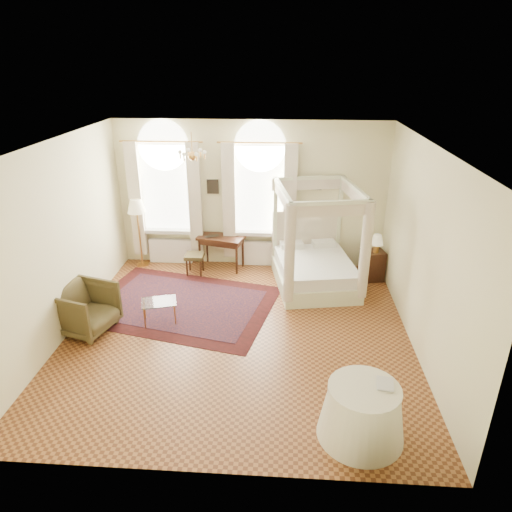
{
  "coord_description": "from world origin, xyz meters",
  "views": [
    {
      "loc": [
        0.79,
        -6.85,
        4.51
      ],
      "look_at": [
        0.29,
        0.4,
        1.32
      ],
      "focal_mm": 32.0,
      "sensor_mm": 36.0,
      "label": 1
    }
  ],
  "objects": [
    {
      "name": "canopy_bed",
      "position": [
        1.44,
        1.92,
        0.49
      ],
      "size": [
        1.94,
        2.24,
        2.15
      ],
      "color": "beige",
      "rests_on": "ground"
    },
    {
      "name": "window_right",
      "position": [
        0.2,
        2.87,
        1.49
      ],
      "size": [
        1.62,
        0.27,
        3.29
      ],
      "color": "white",
      "rests_on": "room_walls"
    },
    {
      "name": "ground",
      "position": [
        0.0,
        0.0,
        0.0
      ],
      "size": [
        6.0,
        6.0,
        0.0
      ],
      "primitive_type": "plane",
      "color": "brown",
      "rests_on": "ground"
    },
    {
      "name": "room_walls",
      "position": [
        0.0,
        0.0,
        1.98
      ],
      "size": [
        6.0,
        6.0,
        6.0
      ],
      "color": "beige",
      "rests_on": "ground"
    },
    {
      "name": "oriental_rug",
      "position": [
        -1.23,
        0.92,
        0.01
      ],
      "size": [
        4.0,
        3.26,
        0.01
      ],
      "color": "#441110",
      "rests_on": "ground"
    },
    {
      "name": "armchair",
      "position": [
        -2.7,
        -0.09,
        0.43
      ],
      "size": [
        1.16,
        1.15,
        0.86
      ],
      "primitive_type": "imported",
      "rotation": [
        0.0,
        0.0,
        1.28
      ],
      "color": "#42361C",
      "rests_on": "ground"
    },
    {
      "name": "chandelier",
      "position": [
        -0.9,
        1.2,
        2.91
      ],
      "size": [
        0.51,
        0.45,
        0.5
      ],
      "color": "#B4803C",
      "rests_on": "room_walls"
    },
    {
      "name": "side_table",
      "position": [
        1.82,
        -2.27,
        0.37
      ],
      "size": [
        1.11,
        1.11,
        0.76
      ],
      "color": "white",
      "rests_on": "ground"
    },
    {
      "name": "window_left",
      "position": [
        -1.9,
        2.87,
        1.49
      ],
      "size": [
        1.62,
        0.27,
        3.29
      ],
      "color": "white",
      "rests_on": "room_walls"
    },
    {
      "name": "book",
      "position": [
        1.98,
        -2.19,
        0.77
      ],
      "size": [
        0.24,
        0.3,
        0.03
      ],
      "primitive_type": "imported",
      "rotation": [
        0.0,
        0.0,
        -0.15
      ],
      "color": "black",
      "rests_on": "side_table"
    },
    {
      "name": "laptop",
      "position": [
        -0.88,
        2.7,
        0.78
      ],
      "size": [
        0.38,
        0.32,
        0.03
      ],
      "primitive_type": "imported",
      "rotation": [
        0.0,
        0.0,
        3.57
      ],
      "color": "black",
      "rests_on": "writing_desk"
    },
    {
      "name": "nightstand_lamp",
      "position": [
        2.74,
        2.28,
        0.93
      ],
      "size": [
        0.27,
        0.27,
        0.4
      ],
      "color": "#B4803C",
      "rests_on": "nightstand"
    },
    {
      "name": "stool",
      "position": [
        -1.22,
        2.34,
        0.39
      ],
      "size": [
        0.41,
        0.41,
        0.47
      ],
      "color": "#42361C",
      "rests_on": "ground"
    },
    {
      "name": "coffee_table",
      "position": [
        -1.48,
        0.27,
        0.38
      ],
      "size": [
        0.72,
        0.59,
        0.42
      ],
      "color": "white",
      "rests_on": "ground"
    },
    {
      "name": "nightstand",
      "position": [
        2.7,
        2.32,
        0.33
      ],
      "size": [
        0.54,
        0.51,
        0.66
      ],
      "primitive_type": "cube",
      "rotation": [
        0.0,
        0.0,
        0.21
      ],
      "color": "#391D0F",
      "rests_on": "ground"
    },
    {
      "name": "floor_lamp",
      "position": [
        -2.55,
        2.7,
        1.37
      ],
      "size": [
        0.41,
        0.41,
        1.6
      ],
      "color": "#B4803C",
      "rests_on": "ground"
    },
    {
      "name": "wall_pictures",
      "position": [
        0.09,
        2.97,
        1.89
      ],
      "size": [
        2.54,
        0.03,
        0.39
      ],
      "color": "black",
      "rests_on": "room_walls"
    },
    {
      "name": "writing_desk",
      "position": [
        -0.66,
        2.7,
        0.66
      ],
      "size": [
        1.12,
        0.77,
        0.77
      ],
      "color": "#391D0F",
      "rests_on": "ground"
    }
  ]
}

